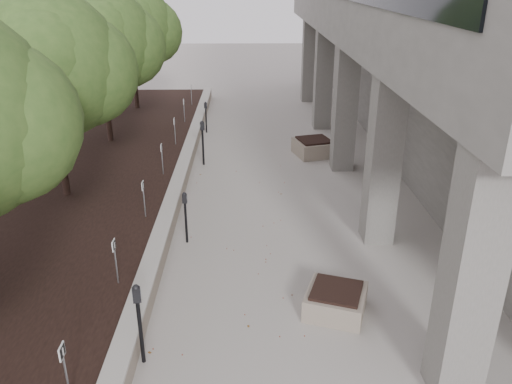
{
  "coord_description": "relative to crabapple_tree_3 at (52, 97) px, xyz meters",
  "views": [
    {
      "loc": [
        0.22,
        -5.13,
        6.03
      ],
      "look_at": [
        0.44,
        6.28,
        1.15
      ],
      "focal_mm": 35.77,
      "sensor_mm": 36.0,
      "label": 1
    }
  ],
  "objects": [
    {
      "name": "crabapple_tree_3",
      "position": [
        0.0,
        0.0,
        0.0
      ],
      "size": [
        4.6,
        4.0,
        5.44
      ],
      "primitive_type": null,
      "color": "#345420",
      "rests_on": "planting_bed"
    },
    {
      "name": "parking_sign_4",
      "position": [
        2.45,
        -1.5,
        -2.24
      ],
      "size": [
        0.04,
        0.22,
        0.96
      ],
      "primitive_type": null,
      "color": "black",
      "rests_on": "planting_bed"
    },
    {
      "name": "parking_sign_2",
      "position": [
        2.45,
        -7.5,
        -2.24
      ],
      "size": [
        0.04,
        0.22,
        0.96
      ],
      "primitive_type": null,
      "color": "black",
      "rests_on": "planting_bed"
    },
    {
      "name": "parking_sign_5",
      "position": [
        2.45,
        1.5,
        -2.24
      ],
      "size": [
        0.04,
        0.22,
        0.96
      ],
      "primitive_type": null,
      "color": "black",
      "rests_on": "planting_bed"
    },
    {
      "name": "retaining_wall",
      "position": [
        2.97,
        1.0,
        -2.87
      ],
      "size": [
        0.39,
        26.0,
        0.5
      ],
      "primitive_type": null,
      "color": "gray",
      "rests_on": "ground"
    },
    {
      "name": "planter_front",
      "position": [
        6.71,
        -4.97,
        -2.86
      ],
      "size": [
        1.39,
        1.39,
        0.51
      ],
      "primitive_type": null,
      "rotation": [
        0.0,
        0.0,
        -0.33
      ],
      "color": "gray",
      "rests_on": "ground"
    },
    {
      "name": "parking_sign_7",
      "position": [
        2.45,
        7.5,
        -2.24
      ],
      "size": [
        0.04,
        0.22,
        0.96
      ],
      "primitive_type": null,
      "color": "black",
      "rests_on": "planting_bed"
    },
    {
      "name": "crabapple_tree_5",
      "position": [
        0.0,
        10.0,
        0.0
      ],
      "size": [
        4.6,
        4.0,
        5.44
      ],
      "primitive_type": null,
      "color": "#345420",
      "rests_on": "planting_bed"
    },
    {
      "name": "parking_meter_2",
      "position": [
        3.25,
        -6.3,
        -2.35
      ],
      "size": [
        0.17,
        0.14,
        1.53
      ],
      "primitive_type": null,
      "rotation": [
        0.0,
        0.0,
        0.24
      ],
      "color": "black",
      "rests_on": "ground"
    },
    {
      "name": "parking_meter_5",
      "position": [
        3.35,
        7.29,
        -2.48
      ],
      "size": [
        0.15,
        0.12,
        1.29
      ],
      "primitive_type": null,
      "rotation": [
        0.0,
        0.0,
        -0.26
      ],
      "color": "black",
      "rests_on": "ground"
    },
    {
      "name": "parking_sign_3",
      "position": [
        2.45,
        -4.5,
        -2.24
      ],
      "size": [
        0.04,
        0.22,
        0.96
      ],
      "primitive_type": null,
      "color": "black",
      "rests_on": "planting_bed"
    },
    {
      "name": "planting_bed",
      "position": [
        -0.7,
        1.0,
        -2.92
      ],
      "size": [
        7.0,
        26.0,
        0.4
      ],
      "primitive_type": "cube",
      "color": "black",
      "rests_on": "ground"
    },
    {
      "name": "parking_sign_8",
      "position": [
        2.45,
        10.5,
        -2.24
      ],
      "size": [
        0.04,
        0.22,
        0.96
      ],
      "primitive_type": null,
      "color": "black",
      "rests_on": "planting_bed"
    },
    {
      "name": "crabapple_tree_4",
      "position": [
        0.0,
        5.0,
        0.0
      ],
      "size": [
        4.6,
        4.0,
        5.44
      ],
      "primitive_type": null,
      "color": "#345420",
      "rests_on": "planting_bed"
    },
    {
      "name": "planter_back",
      "position": [
        7.44,
        4.37,
        -2.82
      ],
      "size": [
        1.58,
        1.58,
        0.6
      ],
      "primitive_type": null,
      "rotation": [
        0.0,
        0.0,
        0.27
      ],
      "color": "gray",
      "rests_on": "ground"
    },
    {
      "name": "parking_meter_4",
      "position": [
        3.53,
        3.4,
        -2.34
      ],
      "size": [
        0.18,
        0.15,
        1.56
      ],
      "primitive_type": null,
      "rotation": [
        0.0,
        0.0,
        0.34
      ],
      "color": "black",
      "rests_on": "ground"
    },
    {
      "name": "parking_meter_3",
      "position": [
        3.54,
        -2.12,
        -2.46
      ],
      "size": [
        0.14,
        0.1,
        1.33
      ],
      "primitive_type": null,
      "rotation": [
        0.0,
        0.0,
        -0.04
      ],
      "color": "black",
      "rests_on": "ground"
    },
    {
      "name": "parking_sign_6",
      "position": [
        2.45,
        4.5,
        -2.24
      ],
      "size": [
        0.04,
        0.22,
        0.96
      ],
      "primitive_type": null,
      "color": "black",
      "rests_on": "planting_bed"
    },
    {
      "name": "berry_scatter",
      "position": [
        4.7,
        -3.0,
        -3.11
      ],
      "size": [
        3.3,
        14.1,
        0.02
      ],
      "primitive_type": null,
      "color": "maroon",
      "rests_on": "ground"
    }
  ]
}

